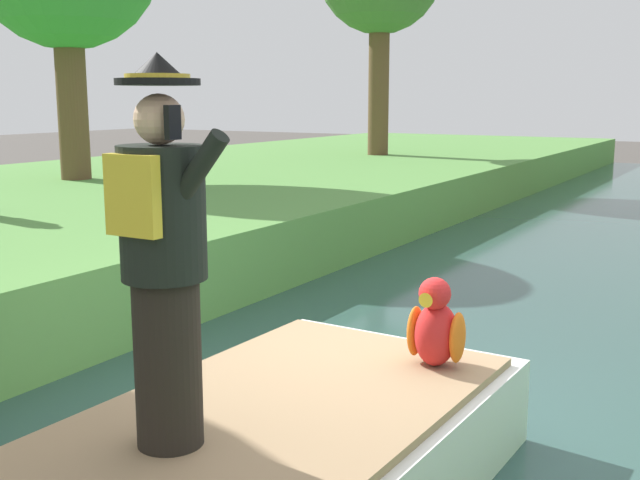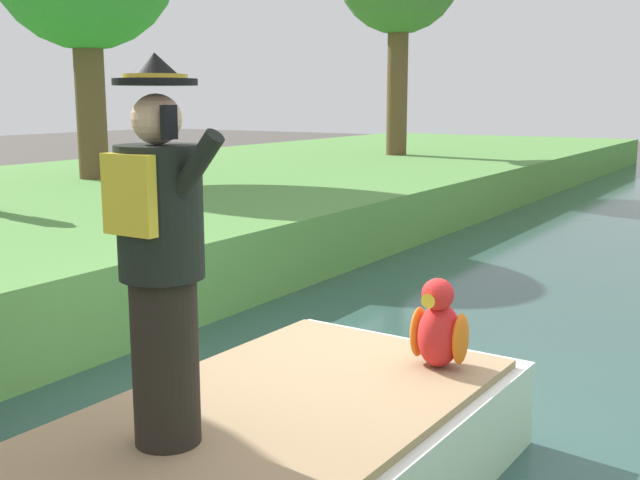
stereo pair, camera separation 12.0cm
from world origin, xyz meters
name	(u,v)px [view 1 (the left image)]	position (x,y,z in m)	size (l,w,h in m)	color
ground_plane	(384,432)	(0.00, 0.00, 0.00)	(80.00, 80.00, 0.00)	#4C4742
canal_water	(384,425)	(0.00, 0.00, 0.05)	(5.26, 48.00, 0.10)	#2D4C47
person_pirate	(164,257)	(-0.16, -2.07, 1.64)	(0.61, 0.42, 1.85)	black
parrot_plush	(436,328)	(0.52, -0.37, 0.95)	(0.36, 0.35, 0.57)	red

